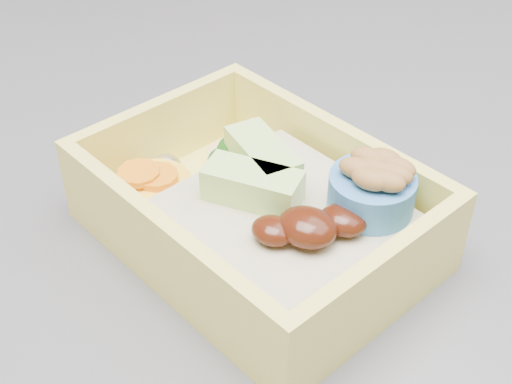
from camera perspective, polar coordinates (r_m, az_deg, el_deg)
The scene contains 1 object.
bento_box at distance 0.37m, azimuth 0.86°, elevation -1.64°, with size 0.21×0.17×0.06m.
Camera 1 is at (-0.02, -0.48, 1.18)m, focal length 50.00 mm.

